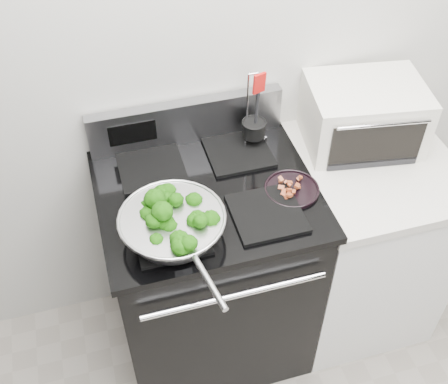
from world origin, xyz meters
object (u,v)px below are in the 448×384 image
object	(u,v)px
utensil_holder	(254,132)
toaster_oven	(363,115)
gas_range	(209,269)
skillet	(173,224)
bacon_plate	(292,187)

from	to	relation	value
utensil_holder	toaster_oven	size ratio (longest dim) A/B	0.68
gas_range	utensil_holder	distance (m)	0.61
skillet	bacon_plate	xyz separation A→B (m)	(0.46, 0.09, -0.04)
gas_range	toaster_oven	world-z (taller)	toaster_oven
bacon_plate	toaster_oven	size ratio (longest dim) A/B	0.41
skillet	utensil_holder	size ratio (longest dim) A/B	1.71
skillet	toaster_oven	world-z (taller)	toaster_oven
skillet	bacon_plate	size ratio (longest dim) A/B	2.83
skillet	bacon_plate	world-z (taller)	skillet
gas_range	skillet	size ratio (longest dim) A/B	2.01
skillet	toaster_oven	distance (m)	0.89
bacon_plate	toaster_oven	xyz separation A→B (m)	(0.38, 0.23, 0.08)
gas_range	skillet	xyz separation A→B (m)	(-0.16, -0.18, 0.52)
utensil_holder	toaster_oven	distance (m)	0.44
toaster_oven	bacon_plate	bearing A→B (deg)	-140.48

